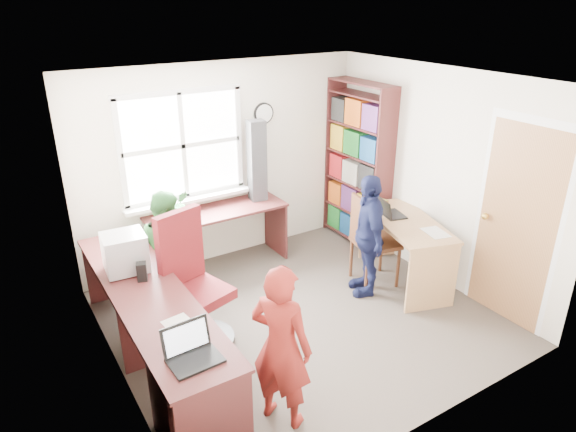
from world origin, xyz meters
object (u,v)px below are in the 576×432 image
(wooden_chair, at_px, (370,238))
(potted_plant, at_px, (180,204))
(crt_monitor, at_px, (125,253))
(laptop_left, at_px, (191,351))
(person_red, at_px, (281,347))
(person_navy, at_px, (368,235))
(bookshelf, at_px, (358,168))
(cd_tower, at_px, (257,161))
(l_desk, at_px, (189,336))
(person_green, at_px, (168,249))
(laptop_right, at_px, (389,212))
(swivel_chair, at_px, (193,289))
(right_desk, at_px, (406,237))

(wooden_chair, height_order, potted_plant, potted_plant)
(wooden_chair, distance_m, crt_monitor, 2.63)
(laptop_left, relative_size, person_red, 0.27)
(potted_plant, bearing_deg, person_navy, -41.54)
(bookshelf, distance_m, cd_tower, 1.37)
(l_desk, xyz_separation_m, person_red, (0.43, -0.77, 0.22))
(l_desk, distance_m, cd_tower, 2.53)
(potted_plant, distance_m, person_green, 0.64)
(laptop_left, bearing_deg, laptop_right, 18.58)
(laptop_left, relative_size, person_navy, 0.27)
(person_navy, bearing_deg, laptop_right, 134.95)
(potted_plant, relative_size, person_red, 0.23)
(swivel_chair, relative_size, wooden_chair, 1.23)
(laptop_left, distance_m, cd_tower, 3.05)
(laptop_left, bearing_deg, right_desk, 14.35)
(l_desk, distance_m, laptop_left, 0.74)
(crt_monitor, xyz_separation_m, person_red, (0.66, -1.61, -0.26))
(crt_monitor, bearing_deg, person_green, 43.69)
(crt_monitor, bearing_deg, person_red, -62.86)
(person_red, bearing_deg, swivel_chair, -23.69)
(person_navy, bearing_deg, swivel_chair, -70.13)
(crt_monitor, distance_m, person_green, 0.75)
(l_desk, distance_m, crt_monitor, 0.99)
(right_desk, distance_m, wooden_chair, 0.42)
(bookshelf, distance_m, laptop_left, 3.80)
(laptop_right, relative_size, cd_tower, 0.36)
(wooden_chair, relative_size, person_red, 0.78)
(wooden_chair, relative_size, crt_monitor, 2.66)
(swivel_chair, bearing_deg, person_red, -99.17)
(l_desk, distance_m, wooden_chair, 2.39)
(laptop_left, xyz_separation_m, cd_tower, (1.85, 2.39, 0.43))
(right_desk, relative_size, laptop_right, 4.02)
(l_desk, distance_m, potted_plant, 1.91)
(l_desk, relative_size, bookshelf, 1.40)
(bookshelf, xyz_separation_m, laptop_right, (-0.30, -0.96, -0.20))
(wooden_chair, bearing_deg, person_navy, -126.17)
(swivel_chair, xyz_separation_m, person_green, (0.04, 0.74, 0.08))
(swivel_chair, height_order, potted_plant, swivel_chair)
(crt_monitor, bearing_deg, person_navy, -6.53)
(right_desk, xyz_separation_m, bookshelf, (0.23, 1.17, 0.45))
(bookshelf, height_order, person_navy, bookshelf)
(cd_tower, relative_size, person_green, 0.76)
(cd_tower, bearing_deg, wooden_chair, -54.16)
(right_desk, bearing_deg, cd_tower, 143.83)
(l_desk, bearing_deg, laptop_left, -108.37)
(bookshelf, distance_m, person_red, 3.39)
(wooden_chair, height_order, person_navy, person_navy)
(person_navy, bearing_deg, right_desk, 109.27)
(bookshelf, height_order, wooden_chair, bookshelf)
(swivel_chair, relative_size, person_navy, 0.95)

